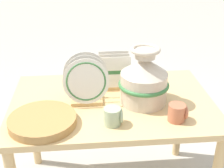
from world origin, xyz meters
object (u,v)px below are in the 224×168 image
Objects in this scene: dish_rack_round_plates at (86,83)px; mug_sage_glaze at (113,116)px; wicker_charger_stack at (42,121)px; dish_rack_square_plates at (114,75)px; ceramic_vase at (144,79)px; mug_terracotta_glaze at (177,113)px.

mug_sage_glaze is at bearing -61.36° from dish_rack_round_plates.
mug_sage_glaze is at bearing -4.63° from wicker_charger_stack.
dish_rack_square_plates is 0.44m from mug_sage_glaze.
ceramic_vase reaches higher than mug_sage_glaze.
mug_sage_glaze is (-0.05, -0.43, -0.03)m from dish_rack_square_plates.
dish_rack_square_plates is (-0.15, 0.22, -0.07)m from ceramic_vase.
mug_terracotta_glaze is at bearing -56.07° from ceramic_vase.
mug_sage_glaze reaches higher than wicker_charger_stack.
dish_rack_round_plates is 0.33m from wicker_charger_stack.
dish_rack_square_plates is (0.18, 0.19, -0.05)m from dish_rack_round_plates.
dish_rack_square_plates is at bearing 124.07° from ceramic_vase.
ceramic_vase is at bearing -4.18° from dish_rack_round_plates.
dish_rack_round_plates is 2.88× the size of mug_sage_glaze.
mug_terracotta_glaze is at bearing -56.00° from dish_rack_square_plates.
dish_rack_square_plates is at bearing 44.32° from wicker_charger_stack.
dish_rack_square_plates is 2.19× the size of mug_sage_glaze.
dish_rack_square_plates is at bearing 83.50° from mug_sage_glaze.
dish_rack_round_plates is at bearing 42.28° from wicker_charger_stack.
ceramic_vase is 0.60m from wicker_charger_stack.
dish_rack_square_plates is 0.52m from mug_terracotta_glaze.
mug_terracotta_glaze reaches higher than wicker_charger_stack.
dish_rack_square_plates is at bearing 124.00° from mug_terracotta_glaze.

